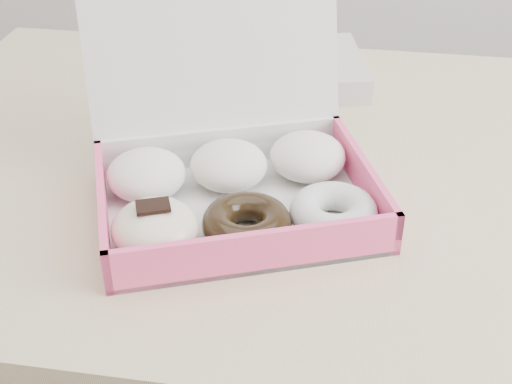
# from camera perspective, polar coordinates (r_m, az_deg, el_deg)

# --- Properties ---
(table) EXTENTS (1.20, 0.80, 0.75)m
(table) POSITION_cam_1_polar(r_m,az_deg,el_deg) (1.00, 4.14, -1.39)
(table) COLOR tan
(table) RESTS_ON ground
(donut_box) EXTENTS (0.40, 0.38, 0.23)m
(donut_box) POSITION_cam_1_polar(r_m,az_deg,el_deg) (0.85, -1.99, 1.10)
(donut_box) COLOR silver
(donut_box) RESTS_ON table
(newspapers) EXTENTS (0.29, 0.25, 0.04)m
(newspapers) POSITION_cam_1_polar(r_m,az_deg,el_deg) (1.17, 2.32, 9.82)
(newspapers) COLOR silver
(newspapers) RESTS_ON table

